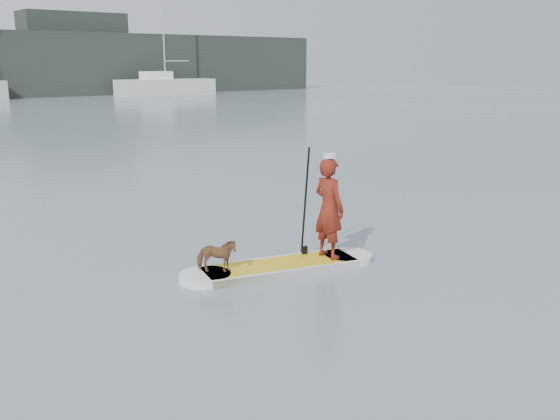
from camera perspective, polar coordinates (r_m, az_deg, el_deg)
ground at (r=11.46m, az=-10.39°, el=-3.40°), size 140.00×140.00×0.00m
paddleboard at (r=10.05m, az=-0.00°, el=-5.22°), size 3.22×1.41×0.12m
paddler at (r=10.17m, az=4.50°, el=0.16°), size 0.42×0.62×1.65m
white_cap at (r=10.01m, az=4.59°, el=4.97°), size 0.22×0.22×0.07m
dog at (r=9.60m, az=-5.83°, el=-4.19°), size 0.66×0.59×0.52m
paddle at (r=10.33m, az=2.30°, el=-0.46°), size 0.11×0.30×2.00m
sailboat_f at (r=63.97m, az=-10.49°, el=11.17°), size 9.81×3.20×14.55m
shore_building_east at (r=67.81m, az=-18.23°, el=13.41°), size 10.00×4.00×8.00m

